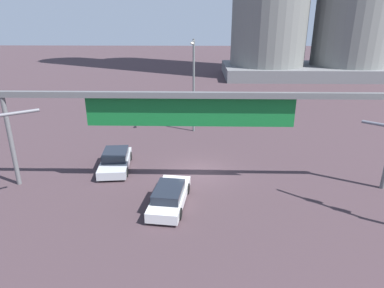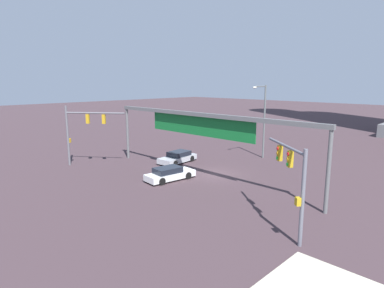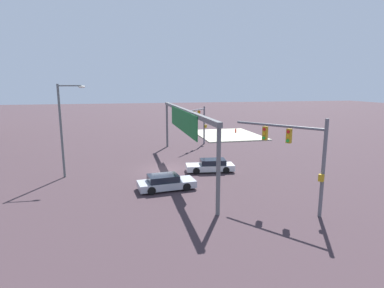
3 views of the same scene
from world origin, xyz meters
name	(u,v)px [view 2 (image 2 of 3)]	position (x,y,z in m)	size (l,w,h in m)	color
ground_plane	(215,174)	(0.00, 0.00, 0.00)	(231.95, 231.95, 0.00)	#3D2D32
traffic_signal_near_corner	(81,126)	(-11.95, -7.36, 4.17)	(5.40, 3.95, 6.26)	#5D5D64
traffic_signal_opposite_side	(293,173)	(11.35, -6.63, 3.69)	(4.16, 3.60, 5.33)	slate
streetlamp_curved_arm	(263,117)	(-0.54, 8.83, 4.81)	(0.36, 2.38, 8.34)	#595F61
overhead_sign_gantry	(200,123)	(-0.18, -1.97, 5.05)	(23.41, 0.43, 6.01)	#5A5B5E
sedan_car_approaching	(178,157)	(-5.88, 0.57, 0.58)	(2.35, 4.71, 1.21)	#ACB0B6
sedan_car_waiting_far	(169,174)	(-1.62, -4.41, 0.57)	(2.21, 4.75, 1.21)	silver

